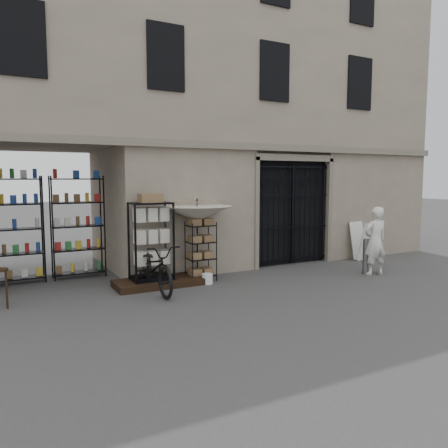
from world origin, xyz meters
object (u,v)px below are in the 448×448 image
wire_rack (201,252)px  market_umbrella (197,210)px  display_cabinet (151,245)px  steel_bollard (366,256)px  white_bucket (207,279)px  easel_sign (363,241)px  bicycle (155,292)px  shopkeeper (374,274)px

wire_rack → market_umbrella: 1.02m
display_cabinet → wire_rack: size_ratio=1.35×
wire_rack → market_umbrella: (-0.06, 0.07, 1.01)m
steel_bollard → white_bucket: bearing=167.1°
easel_sign → steel_bollard: bearing=-135.8°
bicycle → steel_bollard: bearing=-10.0°
shopkeeper → steel_bollard: bearing=-46.7°
wire_rack → bicycle: 1.56m
wire_rack → white_bucket: bearing=-92.0°
display_cabinet → steel_bollard: size_ratio=2.12×
white_bucket → easel_sign: size_ratio=0.22×
wire_rack → easel_sign: (5.33, 0.09, -0.11)m
wire_rack → shopkeeper: bearing=-20.5°
market_umbrella → bicycle: (-1.25, -0.55, -1.70)m
display_cabinet → wire_rack: (1.21, -0.02, -0.25)m
display_cabinet → market_umbrella: bearing=19.6°
market_umbrella → easel_sign: size_ratio=2.11×
display_cabinet → steel_bollard: (5.27, -1.32, -0.49)m
steel_bollard → easel_sign: 1.89m
display_cabinet → white_bucket: size_ratio=7.58×
white_bucket → easel_sign: bearing=4.9°
market_umbrella → wire_rack: bearing=-52.0°
easel_sign → wire_rack: bearing=178.0°
market_umbrella → steel_bollard: bearing=-18.4°
wire_rack → steel_bollard: (4.05, -1.30, -0.24)m
market_umbrella → bicycle: market_umbrella is taller
display_cabinet → steel_bollard: bearing=3.1°
white_bucket → steel_bollard: bearing=-12.9°
steel_bollard → shopkeeper: (0.12, -0.17, -0.45)m
easel_sign → market_umbrella: bearing=177.2°
shopkeeper → white_bucket: bearing=-7.4°
steel_bollard → shopkeeper: steel_bollard is taller
display_cabinet → easel_sign: 6.56m
shopkeeper → wire_rack: bearing=-12.0°
white_bucket → steel_bollard: 4.18m
display_cabinet → shopkeeper: display_cabinet is taller
wire_rack → steel_bollard: 4.26m
easel_sign → bicycle: bearing=-178.1°
wire_rack → shopkeeper: 4.48m
market_umbrella → white_bucket: bearing=-83.3°
display_cabinet → wire_rack: display_cabinet is taller
shopkeeper → easel_sign: size_ratio=1.55×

